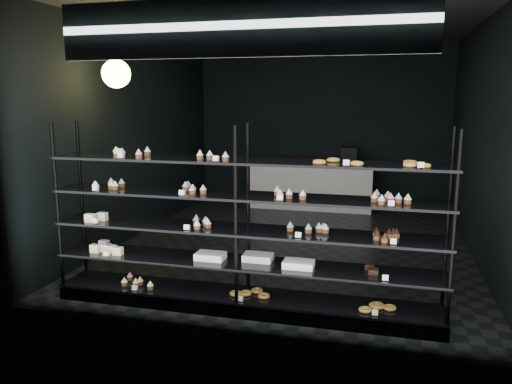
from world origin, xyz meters
The scene contains 5 objects.
room centered at (0.00, 0.00, 1.60)m, with size 5.01×6.01×3.20m.
display_shelf centered at (-0.12, -2.45, 0.63)m, with size 4.00×0.50×1.91m.
signage centered at (0.00, -2.93, 2.75)m, with size 3.30×0.05×0.50m.
pendant_lamp centered at (-1.97, -1.49, 2.45)m, with size 0.35×0.35×0.90m.
service_counter centered at (-0.08, 2.50, 0.50)m, with size 2.44×0.65×1.23m.
Camera 1 is at (1.25, -7.13, 2.17)m, focal length 35.00 mm.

